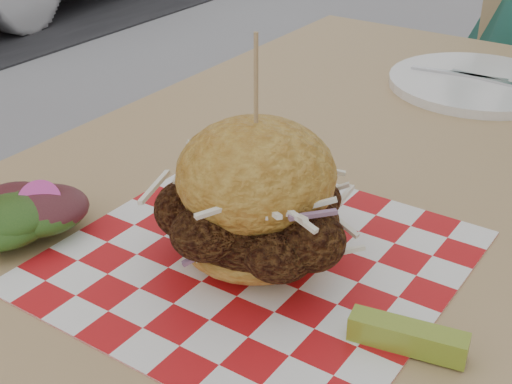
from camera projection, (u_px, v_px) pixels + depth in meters
patio_table at (374, 226)px, 0.90m from camera, size 0.80×1.20×0.75m
paper_liner at (256, 259)px, 0.69m from camera, size 0.36×0.36×0.00m
sandwich at (256, 203)px, 0.66m from camera, size 0.20×0.20×0.22m
pickle_spear at (408, 337)px, 0.57m from camera, size 0.10×0.04×0.02m
side_salad at (17, 222)px, 0.72m from camera, size 0.14×0.14×0.05m
place_setting at (477, 83)px, 1.11m from camera, size 0.27×0.27×0.02m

